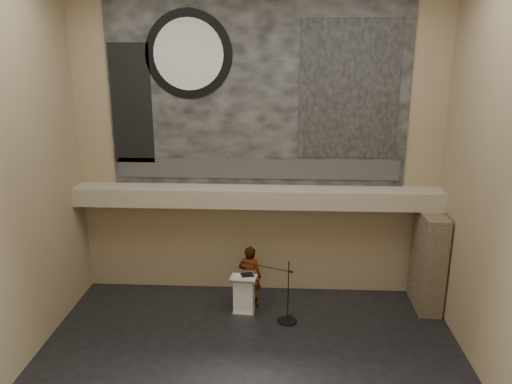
{
  "coord_description": "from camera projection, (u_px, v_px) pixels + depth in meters",
  "views": [
    {
      "loc": [
        0.66,
        -9.42,
        6.91
      ],
      "look_at": [
        0.0,
        3.2,
        3.2
      ],
      "focal_mm": 35.0,
      "sensor_mm": 36.0,
      "label": 1
    }
  ],
  "objects": [
    {
      "name": "wall_front",
      "position": [
        225.0,
        277.0,
        5.98
      ],
      "size": [
        10.0,
        0.02,
        8.5
      ],
      "primitive_type": "cube",
      "color": "#8D7D59",
      "rests_on": "floor"
    },
    {
      "name": "soffit",
      "position": [
        257.0,
        197.0,
        13.63
      ],
      "size": [
        10.0,
        0.8,
        0.5
      ],
      "primitive_type": "cube",
      "color": "gray",
      "rests_on": "wall_back"
    },
    {
      "name": "floor",
      "position": [
        248.0,
        372.0,
        11.01
      ],
      "size": [
        10.0,
        10.0,
        0.0
      ],
      "primitive_type": "plane",
      "color": "black",
      "rests_on": "ground"
    },
    {
      "name": "sprinkler_left",
      "position": [
        199.0,
        206.0,
        13.74
      ],
      "size": [
        0.04,
        0.04,
        0.06
      ],
      "primitive_type": "cylinder",
      "color": "#B2893D",
      "rests_on": "soffit"
    },
    {
      "name": "binder",
      "position": [
        247.0,
        275.0,
        13.11
      ],
      "size": [
        0.38,
        0.34,
        0.04
      ],
      "primitive_type": "cube",
      "rotation": [
        0.0,
        0.0,
        0.33
      ],
      "color": "black",
      "rests_on": "lectern"
    },
    {
      "name": "lectern",
      "position": [
        244.0,
        295.0,
        13.26
      ],
      "size": [
        0.72,
        0.55,
        1.13
      ],
      "rotation": [
        0.0,
        0.0,
        -0.1
      ],
      "color": "silver",
      "rests_on": "floor"
    },
    {
      "name": "sprinkler_right",
      "position": [
        326.0,
        208.0,
        13.56
      ],
      "size": [
        0.04,
        0.04,
        0.06
      ],
      "primitive_type": "cylinder",
      "color": "#B2893D",
      "rests_on": "soffit"
    },
    {
      "name": "wall_back",
      "position": [
        258.0,
        147.0,
        13.64
      ],
      "size": [
        10.0,
        0.02,
        8.5
      ],
      "primitive_type": "cube",
      "color": "#8D7D59",
      "rests_on": "floor"
    },
    {
      "name": "banner_clock_face",
      "position": [
        188.0,
        54.0,
        12.96
      ],
      "size": [
        1.84,
        0.02,
        1.84
      ],
      "primitive_type": "cylinder",
      "rotation": [
        1.57,
        0.0,
        0.0
      ],
      "color": "silver",
      "rests_on": "banner"
    },
    {
      "name": "mic_stand",
      "position": [
        286.0,
        312.0,
        12.97
      ],
      "size": [
        1.52,
        0.77,
        1.7
      ],
      "rotation": [
        0.0,
        0.0,
        -0.37
      ],
      "color": "black",
      "rests_on": "floor"
    },
    {
      "name": "banner_clock_rim",
      "position": [
        189.0,
        54.0,
        12.98
      ],
      "size": [
        2.3,
        0.02,
        2.3
      ],
      "primitive_type": "cylinder",
      "rotation": [
        1.57,
        0.0,
        0.0
      ],
      "color": "black",
      "rests_on": "banner"
    },
    {
      "name": "banner_brick_print",
      "position": [
        131.0,
        104.0,
        13.42
      ],
      "size": [
        1.1,
        0.02,
        3.2
      ],
      "primitive_type": "cube",
      "color": "black",
      "rests_on": "banner"
    },
    {
      "name": "banner_text_strip",
      "position": [
        257.0,
        169.0,
        13.74
      ],
      "size": [
        7.76,
        0.02,
        0.55
      ],
      "primitive_type": "cube",
      "color": "#2D2D2D",
      "rests_on": "banner"
    },
    {
      "name": "wall_left",
      "position": [
        1.0,
        183.0,
        10.06
      ],
      "size": [
        0.02,
        8.0,
        8.5
      ],
      "primitive_type": "cube",
      "color": "#8D7D59",
      "rests_on": "floor"
    },
    {
      "name": "speaker_person",
      "position": [
        250.0,
        277.0,
        13.55
      ],
      "size": [
        0.72,
        0.54,
        1.77
      ],
      "primitive_type": "imported",
      "rotation": [
        0.0,
        0.0,
        2.94
      ],
      "color": "white",
      "rests_on": "floor"
    },
    {
      "name": "banner_building_print",
      "position": [
        349.0,
        90.0,
        13.02
      ],
      "size": [
        2.6,
        0.02,
        3.6
      ],
      "primitive_type": "cube",
      "color": "black",
      "rests_on": "banner"
    },
    {
      "name": "wall_right",
      "position": [
        507.0,
        190.0,
        9.56
      ],
      "size": [
        0.02,
        8.0,
        8.5
      ],
      "primitive_type": "cube",
      "color": "#8D7D59",
      "rests_on": "floor"
    },
    {
      "name": "banner",
      "position": [
        258.0,
        93.0,
        13.2
      ],
      "size": [
        8.0,
        0.05,
        5.0
      ],
      "primitive_type": "cube",
      "color": "black",
      "rests_on": "wall_back"
    },
    {
      "name": "papers",
      "position": [
        240.0,
        276.0,
        13.09
      ],
      "size": [
        0.29,
        0.34,
        0.0
      ],
      "primitive_type": "cube",
      "rotation": [
        0.0,
        0.0,
        -0.34
      ],
      "color": "white",
      "rests_on": "lectern"
    },
    {
      "name": "stone_pier",
      "position": [
        428.0,
        261.0,
        13.41
      ],
      "size": [
        0.6,
        1.4,
        2.7
      ],
      "primitive_type": "cube",
      "color": "#453A2A",
      "rests_on": "floor"
    }
  ]
}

